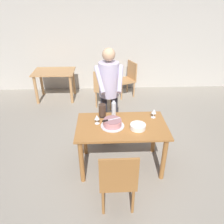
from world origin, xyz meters
TOP-DOWN VIEW (x-y plane):
  - ground_plane at (0.00, 0.00)m, footprint 14.00×14.00m
  - back_wall at (0.00, 3.26)m, footprint 10.00×0.12m
  - main_dining_table at (0.00, 0.00)m, footprint 1.31×0.78m
  - cake_on_platter at (-0.14, -0.02)m, footprint 0.34×0.34m
  - cake_knife at (-0.20, -0.05)m, footprint 0.26×0.12m
  - plate_stack at (0.22, -0.10)m, footprint 0.22×0.22m
  - wine_glass_near at (-0.36, 0.06)m, footprint 0.08×0.08m
  - wine_glass_far at (0.50, 0.20)m, footprint 0.08×0.08m
  - water_bottle at (-0.10, 0.29)m, footprint 0.07×0.07m
  - hurricane_lamp at (-0.28, 0.26)m, footprint 0.11×0.11m
  - person_cutting_cake at (-0.16, 0.60)m, footprint 0.47×0.56m
  - chair_near_side at (-0.11, -0.76)m, footprint 0.44×0.44m
  - background_table at (-1.47, 2.56)m, footprint 1.00×0.70m
  - background_chair_0 at (0.38, 2.69)m, footprint 0.58×0.58m
  - background_chair_1 at (-0.22, 2.02)m, footprint 0.58×0.58m

SIDE VIEW (x-z plane):
  - ground_plane at x=0.00m, z-range 0.00..0.00m
  - chair_near_side at x=-0.11m, z-range 0.04..0.94m
  - background_chair_0 at x=0.38m, z-range 0.04..0.94m
  - background_chair_1 at x=-0.22m, z-range 0.04..0.94m
  - background_table at x=-1.47m, z-range 0.21..0.95m
  - main_dining_table at x=0.00m, z-range 0.24..0.99m
  - plate_stack at x=0.22m, z-range 0.75..0.82m
  - cake_on_platter at x=-0.14m, z-range 0.75..0.86m
  - wine_glass_near at x=-0.36m, z-range 0.78..0.92m
  - wine_glass_far at x=0.50m, z-range 0.78..0.92m
  - hurricane_lamp at x=-0.28m, z-range 0.75..0.96m
  - water_bottle at x=-0.10m, z-range 0.74..0.99m
  - cake_knife at x=-0.20m, z-range 0.86..0.88m
  - person_cutting_cake at x=-0.16m, z-range 0.22..1.94m
  - back_wall at x=0.00m, z-range 0.00..2.70m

